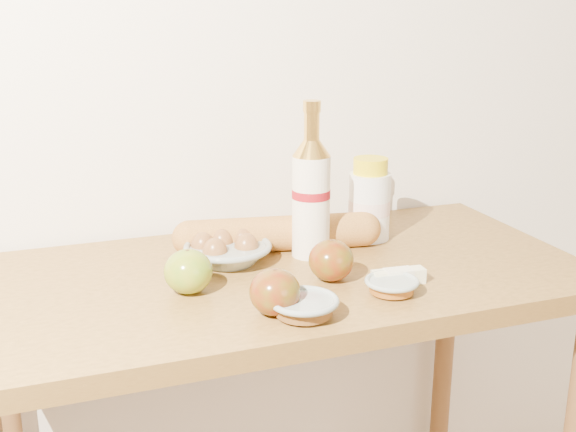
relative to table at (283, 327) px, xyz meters
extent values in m
cube|color=white|center=(0.00, 0.33, 0.52)|extent=(3.50, 0.02, 2.60)
cube|color=olive|center=(0.00, 0.00, 0.10)|extent=(1.20, 0.60, 0.04)
cylinder|color=brown|center=(0.55, 0.25, -0.35)|extent=(0.05, 0.05, 0.86)
cylinder|color=white|center=(0.08, 0.06, 0.23)|extent=(0.08, 0.08, 0.21)
cylinder|color=maroon|center=(0.08, 0.06, 0.26)|extent=(0.08, 0.08, 0.02)
cone|color=gold|center=(0.08, 0.06, 0.35)|extent=(0.08, 0.08, 0.03)
cylinder|color=gold|center=(0.08, 0.06, 0.40)|extent=(0.03, 0.03, 0.06)
cylinder|color=gold|center=(0.08, 0.06, 0.44)|extent=(0.04, 0.04, 0.02)
cylinder|color=white|center=(0.25, 0.12, 0.20)|extent=(0.11, 0.11, 0.15)
cylinder|color=beige|center=(0.25, 0.12, 0.20)|extent=(0.11, 0.11, 0.03)
cylinder|color=yellow|center=(0.25, 0.12, 0.29)|extent=(0.09, 0.09, 0.03)
torus|color=gray|center=(-0.09, 0.08, 0.16)|extent=(0.20, 0.20, 0.01)
ellipsoid|color=brown|center=(-0.12, 0.05, 0.16)|extent=(0.05, 0.05, 0.06)
ellipsoid|color=brown|center=(-0.06, 0.06, 0.16)|extent=(0.05, 0.05, 0.06)
ellipsoid|color=brown|center=(-0.09, 0.11, 0.16)|extent=(0.05, 0.05, 0.06)
ellipsoid|color=brown|center=(-0.14, 0.10, 0.16)|extent=(0.05, 0.05, 0.06)
ellipsoid|color=brown|center=(-0.05, 0.11, 0.16)|extent=(0.05, 0.05, 0.06)
cylinder|color=#C9893D|center=(0.03, 0.11, 0.16)|extent=(0.38, 0.14, 0.07)
sphere|color=#C9893D|center=(-0.15, 0.15, 0.16)|extent=(0.09, 0.09, 0.07)
sphere|color=#C9893D|center=(0.21, 0.08, 0.16)|extent=(0.09, 0.09, 0.07)
ellipsoid|color=#9D931F|center=(-0.20, -0.05, 0.16)|extent=(0.09, 0.09, 0.08)
cylinder|color=#4E351A|center=(-0.20, -0.05, 0.20)|extent=(0.01, 0.01, 0.01)
ellipsoid|color=maroon|center=(-0.08, -0.19, 0.16)|extent=(0.12, 0.12, 0.08)
cylinder|color=#492D18|center=(-0.08, -0.19, 0.20)|extent=(0.01, 0.01, 0.01)
ellipsoid|color=maroon|center=(0.07, -0.08, 0.16)|extent=(0.11, 0.11, 0.08)
cylinder|color=#4D3119|center=(0.07, -0.08, 0.20)|extent=(0.01, 0.01, 0.01)
torus|color=#8E9B96|center=(-0.04, -0.22, 0.15)|extent=(0.14, 0.14, 0.01)
cylinder|color=brown|center=(-0.04, -0.22, 0.14)|extent=(0.12, 0.12, 0.02)
torus|color=#99A7A1|center=(0.15, -0.18, 0.15)|extent=(0.13, 0.13, 0.01)
cylinder|color=brown|center=(0.15, -0.18, 0.14)|extent=(0.10, 0.10, 0.02)
cube|color=#F4F0BC|center=(0.18, -0.14, 0.14)|extent=(0.10, 0.04, 0.03)
cube|color=#F1E9CC|center=(0.18, -0.14, 0.14)|extent=(0.06, 0.03, 0.03)
camera|label=1|loc=(-0.44, -1.26, 0.64)|focal=45.00mm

